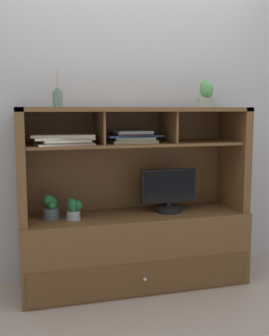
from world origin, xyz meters
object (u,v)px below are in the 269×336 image
object	(u,v)px
tv_monitor	(169,193)
potted_succulent	(206,95)
magazine_stack_left	(132,137)
media_console	(134,230)
magazine_stack_centre	(64,139)
diffuser_bottle	(58,99)
potted_fern	(51,208)
potted_orchid	(73,209)

from	to	relation	value
tv_monitor	potted_succulent	bearing A→B (deg)	-2.34
magazine_stack_left	potted_succulent	size ratio (longest dim) A/B	2.12
media_console	magazine_stack_centre	xyz separation A→B (m)	(-0.51, -0.07, 0.70)
magazine_stack_centre	diffuser_bottle	bearing A→B (deg)	107.32
magazine_stack_left	magazine_stack_centre	xyz separation A→B (m)	(-0.50, -0.07, -0.00)
potted_fern	magazine_stack_left	world-z (taller)	magazine_stack_left
media_console	potted_succulent	bearing A→B (deg)	-3.68
media_console	magazine_stack_centre	bearing A→B (deg)	-171.73
potted_orchid	magazine_stack_centre	size ratio (longest dim) A/B	0.35
diffuser_bottle	potted_succulent	size ratio (longest dim) A/B	1.28
diffuser_bottle	potted_fern	bearing A→B (deg)	-173.75
potted_orchid	diffuser_bottle	xyz separation A→B (m)	(-0.08, 0.07, 0.77)
potted_orchid	potted_fern	size ratio (longest dim) A/B	0.89
diffuser_bottle	magazine_stack_left	bearing A→B (deg)	-2.28
media_console	potted_orchid	size ratio (longest dim) A/B	10.71
media_console	potted_orchid	bearing A→B (deg)	-173.52
media_console	potted_fern	xyz separation A→B (m)	(-0.61, 0.01, 0.21)
tv_monitor	magazine_stack_left	size ratio (longest dim) A/B	0.98
tv_monitor	diffuser_bottle	bearing A→B (deg)	177.12
magazine_stack_left	diffuser_bottle	xyz separation A→B (m)	(-0.53, 0.02, 0.27)
media_console	magazine_stack_centre	distance (m)	0.87
potted_fern	magazine_stack_centre	size ratio (longest dim) A/B	0.39
media_console	tv_monitor	bearing A→B (deg)	-5.10
potted_orchid	diffuser_bottle	bearing A→B (deg)	140.88
diffuser_bottle	media_console	bearing A→B (deg)	-1.79
potted_orchid	magazine_stack_centre	world-z (taller)	magazine_stack_centre
media_console	potted_orchid	world-z (taller)	media_console
potted_succulent	magazine_stack_left	bearing A→B (deg)	176.84
potted_fern	potted_succulent	bearing A→B (deg)	-2.21
potted_orchid	media_console	bearing A→B (deg)	6.48
magazine_stack_left	potted_succulent	xyz separation A→B (m)	(0.56, -0.03, 0.30)
tv_monitor	magazine_stack_left	world-z (taller)	magazine_stack_left
media_console	magazine_stack_left	world-z (taller)	media_console
media_console	potted_orchid	distance (m)	0.51
tv_monitor	potted_orchid	world-z (taller)	tv_monitor
magazine_stack_left	diffuser_bottle	distance (m)	0.59
media_console	potted_fern	size ratio (longest dim) A/B	9.58
media_console	magazine_stack_left	xyz separation A→B (m)	(-0.02, -0.00, 0.70)
media_console	diffuser_bottle	size ratio (longest dim) A/B	6.33
tv_monitor	potted_fern	distance (m)	0.88
media_console	magazine_stack_left	distance (m)	0.70
magazine_stack_centre	tv_monitor	bearing A→B (deg)	3.76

